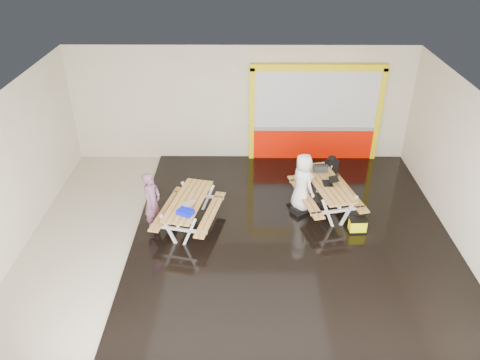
{
  "coord_description": "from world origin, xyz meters",
  "views": [
    {
      "loc": [
        0.07,
        -9.02,
        6.84
      ],
      "look_at": [
        0.0,
        0.9,
        1.0
      ],
      "focal_mm": 35.11,
      "sensor_mm": 36.0,
      "label": 1
    }
  ],
  "objects_px": {
    "blue_pouch": "(185,212)",
    "laptop_left": "(187,205)",
    "person_right": "(303,182)",
    "laptop_right": "(330,182)",
    "toolbox": "(320,168)",
    "picnic_table_right": "(327,189)",
    "fluke_bag": "(357,225)",
    "person_left": "(152,201)",
    "backpack": "(331,166)",
    "picnic_table_left": "(189,206)",
    "dark_case": "(300,209)"
  },
  "relations": [
    {
      "from": "person_left",
      "to": "laptop_left",
      "type": "xyz_separation_m",
      "value": [
        0.84,
        -0.17,
        0.01
      ]
    },
    {
      "from": "person_right",
      "to": "laptop_left",
      "type": "xyz_separation_m",
      "value": [
        -2.8,
        -1.0,
        -0.03
      ]
    },
    {
      "from": "picnic_table_right",
      "to": "toolbox",
      "type": "relative_size",
      "value": 6.15
    },
    {
      "from": "blue_pouch",
      "to": "fluke_bag",
      "type": "relative_size",
      "value": 0.83
    },
    {
      "from": "laptop_left",
      "to": "backpack",
      "type": "bearing_deg",
      "value": 28.95
    },
    {
      "from": "person_left",
      "to": "blue_pouch",
      "type": "distance_m",
      "value": 0.96
    },
    {
      "from": "person_right",
      "to": "backpack",
      "type": "distance_m",
      "value": 1.38
    },
    {
      "from": "laptop_left",
      "to": "person_right",
      "type": "bearing_deg",
      "value": 19.71
    },
    {
      "from": "picnic_table_left",
      "to": "laptop_left",
      "type": "distance_m",
      "value": 0.37
    },
    {
      "from": "picnic_table_right",
      "to": "person_left",
      "type": "bearing_deg",
      "value": -168.14
    },
    {
      "from": "person_left",
      "to": "backpack",
      "type": "height_order",
      "value": "person_left"
    },
    {
      "from": "backpack",
      "to": "person_left",
      "type": "bearing_deg",
      "value": -157.56
    },
    {
      "from": "picnic_table_right",
      "to": "dark_case",
      "type": "xyz_separation_m",
      "value": [
        -0.65,
        -0.17,
        -0.5
      ]
    },
    {
      "from": "blue_pouch",
      "to": "laptop_left",
      "type": "bearing_deg",
      "value": 90.15
    },
    {
      "from": "dark_case",
      "to": "fluke_bag",
      "type": "distance_m",
      "value": 1.53
    },
    {
      "from": "person_left",
      "to": "fluke_bag",
      "type": "xyz_separation_m",
      "value": [
        4.88,
        -0.11,
        -0.6
      ]
    },
    {
      "from": "person_left",
      "to": "dark_case",
      "type": "relative_size",
      "value": 3.57
    },
    {
      "from": "picnic_table_right",
      "to": "backpack",
      "type": "bearing_deg",
      "value": 74.59
    },
    {
      "from": "laptop_right",
      "to": "toolbox",
      "type": "xyz_separation_m",
      "value": [
        -0.15,
        0.63,
        0.03
      ]
    },
    {
      "from": "picnic_table_left",
      "to": "blue_pouch",
      "type": "xyz_separation_m",
      "value": [
        -0.0,
        -0.58,
        0.23
      ]
    },
    {
      "from": "person_left",
      "to": "dark_case",
      "type": "xyz_separation_m",
      "value": [
        3.6,
        0.72,
        -0.69
      ]
    },
    {
      "from": "person_right",
      "to": "picnic_table_left",
      "type": "bearing_deg",
      "value": 75.89
    },
    {
      "from": "laptop_left",
      "to": "toolbox",
      "type": "bearing_deg",
      "value": 26.16
    },
    {
      "from": "picnic_table_left",
      "to": "blue_pouch",
      "type": "distance_m",
      "value": 0.63
    },
    {
      "from": "person_right",
      "to": "laptop_right",
      "type": "bearing_deg",
      "value": -118.3
    },
    {
      "from": "backpack",
      "to": "dark_case",
      "type": "xyz_separation_m",
      "value": [
        -0.92,
        -1.14,
        -0.62
      ]
    },
    {
      "from": "person_left",
      "to": "dark_case",
      "type": "height_order",
      "value": "person_left"
    },
    {
      "from": "person_left",
      "to": "person_right",
      "type": "distance_m",
      "value": 3.73
    },
    {
      "from": "person_right",
      "to": "laptop_left",
      "type": "height_order",
      "value": "person_right"
    },
    {
      "from": "person_left",
      "to": "toolbox",
      "type": "distance_m",
      "value": 4.4
    },
    {
      "from": "person_left",
      "to": "laptop_right",
      "type": "relative_size",
      "value": 3.93
    },
    {
      "from": "laptop_right",
      "to": "backpack",
      "type": "bearing_deg",
      "value": 77.92
    },
    {
      "from": "picnic_table_left",
      "to": "fluke_bag",
      "type": "xyz_separation_m",
      "value": [
        4.04,
        -0.22,
        -0.38
      ]
    },
    {
      "from": "laptop_left",
      "to": "person_left",
      "type": "bearing_deg",
      "value": 168.39
    },
    {
      "from": "laptop_left",
      "to": "toolbox",
      "type": "distance_m",
      "value": 3.7
    },
    {
      "from": "picnic_table_left",
      "to": "laptop_left",
      "type": "relative_size",
      "value": 4.84
    },
    {
      "from": "picnic_table_left",
      "to": "picnic_table_right",
      "type": "xyz_separation_m",
      "value": [
        3.42,
        0.78,
        0.03
      ]
    },
    {
      "from": "person_left",
      "to": "laptop_right",
      "type": "distance_m",
      "value": 4.38
    },
    {
      "from": "backpack",
      "to": "picnic_table_left",
      "type": "bearing_deg",
      "value": -154.54
    },
    {
      "from": "person_left",
      "to": "laptop_right",
      "type": "xyz_separation_m",
      "value": [
        4.3,
        0.83,
        0.06
      ]
    },
    {
      "from": "picnic_table_left",
      "to": "picnic_table_right",
      "type": "height_order",
      "value": "picnic_table_right"
    },
    {
      "from": "laptop_right",
      "to": "blue_pouch",
      "type": "height_order",
      "value": "laptop_right"
    },
    {
      "from": "blue_pouch",
      "to": "toolbox",
      "type": "height_order",
      "value": "toolbox"
    },
    {
      "from": "picnic_table_left",
      "to": "laptop_left",
      "type": "xyz_separation_m",
      "value": [
        -0.0,
        -0.29,
        0.23
      ]
    },
    {
      "from": "picnic_table_left",
      "to": "backpack",
      "type": "distance_m",
      "value": 4.09
    },
    {
      "from": "picnic_table_right",
      "to": "laptop_right",
      "type": "height_order",
      "value": "laptop_right"
    },
    {
      "from": "toolbox",
      "to": "dark_case",
      "type": "bearing_deg",
      "value": -126.94
    },
    {
      "from": "laptop_right",
      "to": "toolbox",
      "type": "height_order",
      "value": "toolbox"
    },
    {
      "from": "person_left",
      "to": "toolbox",
      "type": "xyz_separation_m",
      "value": [
        4.15,
        1.46,
        0.09
      ]
    },
    {
      "from": "picnic_table_right",
      "to": "fluke_bag",
      "type": "height_order",
      "value": "picnic_table_right"
    }
  ]
}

